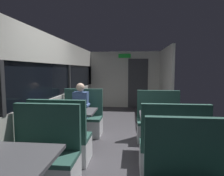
{
  "coord_description": "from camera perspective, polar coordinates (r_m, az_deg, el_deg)",
  "views": [
    {
      "loc": [
        0.28,
        -3.77,
        1.58
      ],
      "look_at": [
        -0.25,
        1.54,
        1.06
      ],
      "focal_mm": 30.89,
      "sensor_mm": 36.0,
      "label": 1
    }
  ],
  "objects": [
    {
      "name": "ground_plane",
      "position": [
        4.1,
        1.45,
        -17.22
      ],
      "size": [
        3.3,
        9.2,
        0.02
      ],
      "primitive_type": "cube",
      "color": "#423F44"
    },
    {
      "name": "bench_rear_aisle_facing_end",
      "position": [
        3.18,
        17.28,
        -17.82
      ],
      "size": [
        0.95,
        0.5,
        1.1
      ],
      "color": "silver",
      "rests_on": "ground_plane"
    },
    {
      "name": "bench_mid_window_facing_end",
      "position": [
        3.5,
        -14.79,
        -15.49
      ],
      "size": [
        0.95,
        0.5,
        1.1
      ],
      "color": "silver",
      "rests_on": "ground_plane"
    },
    {
      "name": "dining_table_near_window",
      "position": [
        2.25,
        -28.15,
        -19.7
      ],
      "size": [
        0.9,
        0.7,
        0.74
      ],
      "color": "#9E9EA3",
      "rests_on": "ground_plane"
    },
    {
      "name": "carriage_aisle_panel_right",
      "position": [
        6.88,
        15.52,
        1.79
      ],
      "size": [
        0.08,
        2.4,
        2.3
      ],
      "primitive_type": "cube",
      "color": "beige",
      "rests_on": "ground_plane"
    },
    {
      "name": "dining_table_mid_window",
      "position": [
        4.05,
        -11.41,
        -7.94
      ],
      "size": [
        0.9,
        0.7,
        0.74
      ],
      "color": "#9E9EA3",
      "rests_on": "ground_plane"
    },
    {
      "name": "bench_near_window_facing_entry",
      "position": [
        2.93,
        -19.74,
        -19.99
      ],
      "size": [
        0.95,
        0.5,
        1.1
      ],
      "color": "silver",
      "rests_on": "ground_plane"
    },
    {
      "name": "bench_mid_window_facing_entry",
      "position": [
        4.77,
        -8.84,
        -9.67
      ],
      "size": [
        0.95,
        0.5,
        1.1
      ],
      "color": "silver",
      "rests_on": "ground_plane"
    },
    {
      "name": "bench_rear_aisle_facing_entry",
      "position": [
        4.48,
        13.65,
        -10.79
      ],
      "size": [
        0.95,
        0.5,
        1.1
      ],
      "color": "silver",
      "rests_on": "ground_plane"
    },
    {
      "name": "carriage_end_bulkhead",
      "position": [
        7.98,
        4.14,
        2.38
      ],
      "size": [
        2.9,
        0.11,
        2.3
      ],
      "color": "beige",
      "rests_on": "ground_plane"
    },
    {
      "name": "dining_table_rear_aisle",
      "position": [
        3.73,
        15.25,
        -9.19
      ],
      "size": [
        0.9,
        0.7,
        0.74
      ],
      "color": "#9E9EA3",
      "rests_on": "ground_plane"
    },
    {
      "name": "seated_passenger",
      "position": [
        4.66,
        -9.1,
        -7.41
      ],
      "size": [
        0.47,
        0.55,
        1.26
      ],
      "color": "#26262D",
      "rests_on": "ground_plane"
    },
    {
      "name": "carriage_window_panel_left",
      "position": [
        4.17,
        -18.81,
        -1.19
      ],
      "size": [
        0.09,
        8.48,
        2.3
      ],
      "color": "beige",
      "rests_on": "ground_plane"
    }
  ]
}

